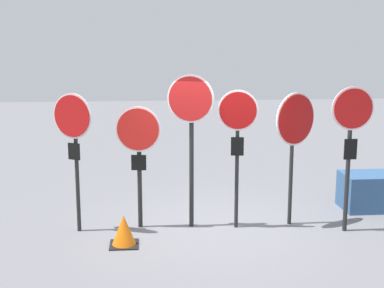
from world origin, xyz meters
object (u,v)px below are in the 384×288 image
at_px(stop_sign_1, 139,143).
at_px(stop_sign_5, 351,129).
at_px(storage_crate, 370,191).
at_px(stop_sign_2, 191,118).
at_px(stop_sign_4, 295,129).
at_px(traffic_cone_0, 124,230).
at_px(stop_sign_3, 238,128).
at_px(stop_sign_0, 74,132).

xyz_separation_m(stop_sign_1, stop_sign_5, (3.44, -0.48, 0.27)).
distance_m(stop_sign_5, storage_crate, 2.05).
height_order(stop_sign_2, storage_crate, stop_sign_2).
relative_size(stop_sign_1, stop_sign_4, 0.91).
xyz_separation_m(stop_sign_2, traffic_cone_0, (-1.11, -0.75, -1.66)).
relative_size(stop_sign_1, stop_sign_3, 0.89).
xyz_separation_m(stop_sign_1, stop_sign_3, (1.64, -0.15, 0.26)).
distance_m(stop_sign_0, stop_sign_3, 2.68).
bearing_deg(stop_sign_3, traffic_cone_0, -152.82).
xyz_separation_m(stop_sign_3, stop_sign_4, (0.99, 0.08, -0.04)).
relative_size(stop_sign_0, stop_sign_4, 1.01).
relative_size(stop_sign_0, stop_sign_3, 0.99).
height_order(stop_sign_2, stop_sign_5, stop_sign_2).
relative_size(stop_sign_2, stop_sign_3, 1.10).
distance_m(stop_sign_5, traffic_cone_0, 3.99).
distance_m(stop_sign_3, traffic_cone_0, 2.48).
bearing_deg(storage_crate, stop_sign_2, -168.20).
height_order(stop_sign_1, stop_sign_5, stop_sign_5).
bearing_deg(storage_crate, stop_sign_5, -127.50).
distance_m(stop_sign_0, stop_sign_4, 3.67).
xyz_separation_m(stop_sign_0, storage_crate, (5.39, 0.80, -1.36)).
relative_size(stop_sign_5, storage_crate, 2.32).
distance_m(stop_sign_4, stop_sign_5, 0.92).
distance_m(stop_sign_3, stop_sign_5, 1.83).
distance_m(stop_sign_0, stop_sign_1, 1.07).
bearing_deg(stop_sign_4, storage_crate, -7.66).
bearing_deg(stop_sign_1, stop_sign_4, 6.06).
bearing_deg(stop_sign_4, stop_sign_3, 153.33).
xyz_separation_m(stop_sign_0, stop_sign_4, (3.67, 0.04, -0.01)).
height_order(stop_sign_4, stop_sign_5, stop_sign_5).
bearing_deg(stop_sign_4, stop_sign_0, 149.06).
bearing_deg(stop_sign_0, stop_sign_4, 30.09).
bearing_deg(stop_sign_5, stop_sign_2, 166.96).
distance_m(stop_sign_3, storage_crate, 3.16).
distance_m(stop_sign_2, stop_sign_3, 0.79).
bearing_deg(stop_sign_5, storage_crate, 49.41).
xyz_separation_m(stop_sign_0, stop_sign_1, (1.04, 0.10, -0.23)).
relative_size(traffic_cone_0, storage_crate, 0.47).
bearing_deg(stop_sign_4, stop_sign_1, 147.12).
relative_size(stop_sign_2, stop_sign_4, 1.13).
bearing_deg(traffic_cone_0, stop_sign_1, 72.71).
distance_m(stop_sign_2, traffic_cone_0, 2.13).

